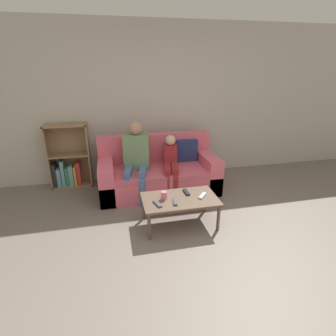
{
  "coord_description": "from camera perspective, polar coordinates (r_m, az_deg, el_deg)",
  "views": [
    {
      "loc": [
        -0.82,
        -1.87,
        1.94
      ],
      "look_at": [
        -0.09,
        1.43,
        0.59
      ],
      "focal_mm": 28.0,
      "sensor_mm": 36.0,
      "label": 1
    }
  ],
  "objects": [
    {
      "name": "ground_plane",
      "position": [
        2.82,
        8.74,
        -22.12
      ],
      "size": [
        22.0,
        22.0,
        0.0
      ],
      "primitive_type": "plane",
      "color": "#70665B"
    },
    {
      "name": "wall_back",
      "position": [
        4.63,
        -2.25,
        13.8
      ],
      "size": [
        12.0,
        0.06,
        2.6
      ],
      "color": "#B7B2A8",
      "rests_on": "ground_plane"
    },
    {
      "name": "couch",
      "position": [
        4.25,
        -2.05,
        -1.14
      ],
      "size": [
        1.86,
        0.87,
        0.87
      ],
      "color": "#DB5B70",
      "rests_on": "ground_plane"
    },
    {
      "name": "bookshelf",
      "position": [
        4.68,
        -20.83,
        1.1
      ],
      "size": [
        0.65,
        0.28,
        1.05
      ],
      "color": "#8E7051",
      "rests_on": "ground_plane"
    },
    {
      "name": "coffee_table",
      "position": [
        3.32,
        2.6,
        -7.17
      ],
      "size": [
        0.94,
        0.55,
        0.38
      ],
      "color": "brown",
      "rests_on": "ground_plane"
    },
    {
      "name": "person_adult",
      "position": [
        4.0,
        -6.95,
        2.93
      ],
      "size": [
        0.46,
        0.66,
        1.15
      ],
      "rotation": [
        0.0,
        0.0,
        -0.2
      ],
      "color": "#476693",
      "rests_on": "ground_plane"
    },
    {
      "name": "person_child",
      "position": [
        4.07,
        0.6,
        1.19
      ],
      "size": [
        0.31,
        0.63,
        0.91
      ],
      "rotation": [
        0.0,
        0.0,
        -0.18
      ],
      "color": "maroon",
      "rests_on": "ground_plane"
    },
    {
      "name": "cup_near",
      "position": [
        3.25,
        -0.89,
        -5.98
      ],
      "size": [
        0.08,
        0.08,
        0.1
      ],
      "color": "pink",
      "rests_on": "coffee_table"
    },
    {
      "name": "tv_remote_0",
      "position": [
        3.36,
        7.52,
        -5.99
      ],
      "size": [
        0.15,
        0.16,
        0.02
      ],
      "rotation": [
        0.0,
        0.0,
        -0.71
      ],
      "color": "#B7B7BC",
      "rests_on": "coffee_table"
    },
    {
      "name": "tv_remote_1",
      "position": [
        3.2,
        1.61,
        -7.33
      ],
      "size": [
        0.08,
        0.18,
        0.02
      ],
      "rotation": [
        0.0,
        0.0,
        -0.21
      ],
      "color": "#47474C",
      "rests_on": "coffee_table"
    },
    {
      "name": "tv_remote_2",
      "position": [
        3.16,
        -2.3,
        -7.77
      ],
      "size": [
        0.09,
        0.18,
        0.02
      ],
      "rotation": [
        0.0,
        0.0,
        0.26
      ],
      "color": "#47474C",
      "rests_on": "coffee_table"
    },
    {
      "name": "tv_remote_3",
      "position": [
        3.43,
        4.0,
        -5.26
      ],
      "size": [
        0.06,
        0.17,
        0.02
      ],
      "rotation": [
        0.0,
        0.0,
        0.04
      ],
      "color": "black",
      "rests_on": "coffee_table"
    }
  ]
}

